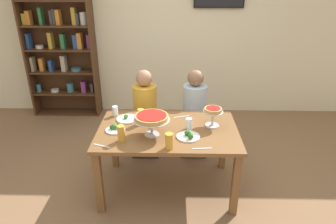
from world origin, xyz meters
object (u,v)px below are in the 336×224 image
diner_far_right (194,119)px  cutlery_knife_near (182,117)px  bookshelf (60,45)px  deep_dish_pizza_stand (152,119)px  diner_far_left (146,119)px  water_glass_clear_spare (189,124)px  salad_plate_spare (189,136)px  beer_glass_amber_short (141,117)px  cutlery_fork_near (202,149)px  dining_table (168,137)px  beer_glass_amber_tall (121,133)px  salad_plate_far_diner (127,119)px  water_glass_clear_near (115,111)px  cutlery_fork_far (155,116)px  salad_plate_near_diner (116,128)px  cutlery_knife_far (102,146)px  personal_pizza_stand (213,113)px  water_glass_clear_far (158,119)px  beer_glass_amber_spare (169,141)px

diner_far_right → cutlery_knife_near: size_ratio=6.39×
bookshelf → deep_dish_pizza_stand: bookshelf is taller
diner_far_left → diner_far_right: 0.63m
water_glass_clear_spare → salad_plate_spare: bearing=-92.9°
beer_glass_amber_short → cutlery_fork_near: size_ratio=0.93×
dining_table → cutlery_fork_near: cutlery_fork_near is taller
beer_glass_amber_tall → bookshelf: bearing=120.2°
salad_plate_far_diner → cutlery_knife_near: bearing=7.7°
diner_far_left → beer_glass_amber_short: diner_far_left is taller
beer_glass_amber_short → water_glass_clear_near: size_ratio=1.46×
beer_glass_amber_short → cutlery_fork_near: 0.79m
beer_glass_amber_short → cutlery_fork_far: (0.14, 0.18, -0.08)m
salad_plate_near_diner → cutlery_knife_near: bearing=25.9°
cutlery_fork_near → bookshelf: bearing=124.8°
cutlery_fork_far → cutlery_knife_far: 0.80m
diner_far_left → personal_pizza_stand: diner_far_left is taller
dining_table → cutlery_knife_near: cutlery_knife_near is taller
bookshelf → diner_far_left: 2.05m
dining_table → beer_glass_amber_tall: beer_glass_amber_tall is taller
salad_plate_far_diner → cutlery_knife_near: size_ratio=1.31×
dining_table → salad_plate_spare: size_ratio=6.22×
beer_glass_amber_short → cutlery_fork_far: beer_glass_amber_short is taller
diner_far_left → water_glass_clear_far: (0.20, -0.62, 0.30)m
cutlery_fork_near → deep_dish_pizza_stand: bearing=146.0°
water_glass_clear_spare → cutlery_knife_far: (-0.83, -0.37, -0.06)m
diner_far_right → deep_dish_pizza_stand: size_ratio=3.21×
salad_plate_spare → water_glass_clear_near: 0.94m
deep_dish_pizza_stand → salad_plate_far_diner: 0.49m
water_glass_clear_near → water_glass_clear_spare: water_glass_clear_spare is taller
diner_far_right → salad_plate_far_diner: diner_far_right is taller
beer_glass_amber_short → cutlery_knife_far: beer_glass_amber_short is taller
salad_plate_spare → cutlery_fork_near: (0.11, -0.21, -0.02)m
dining_table → bookshelf: (-1.76, 2.01, 0.53)m
bookshelf → deep_dish_pizza_stand: size_ratio=6.18×
deep_dish_pizza_stand → personal_pizza_stand: size_ratio=1.68×
bookshelf → beer_glass_amber_tall: (1.32, -2.26, -0.35)m
deep_dish_pizza_stand → beer_glass_amber_tall: bearing=-156.5°
dining_table → beer_glass_amber_spare: 0.42m
water_glass_clear_near → water_glass_clear_spare: (0.82, -0.30, 0.00)m
bookshelf → salad_plate_far_diner: bookshelf is taller
water_glass_clear_near → diner_far_right: bearing=25.6°
cutlery_fork_near → cutlery_fork_far: (-0.47, 0.68, 0.00)m
cutlery_fork_near → water_glass_clear_spare: bearing=98.7°
cutlery_fork_far → cutlery_knife_far: same height
diner_far_right → salad_plate_near_diner: size_ratio=5.71×
salad_plate_spare → beer_glass_amber_spare: beer_glass_amber_spare is taller
cutlery_knife_far → cutlery_knife_near: bearing=60.9°
diner_far_right → water_glass_clear_spare: bearing=-8.1°
salad_plate_near_diner → cutlery_knife_far: 0.33m
cutlery_fork_near → beer_glass_amber_spare: bearing=173.7°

